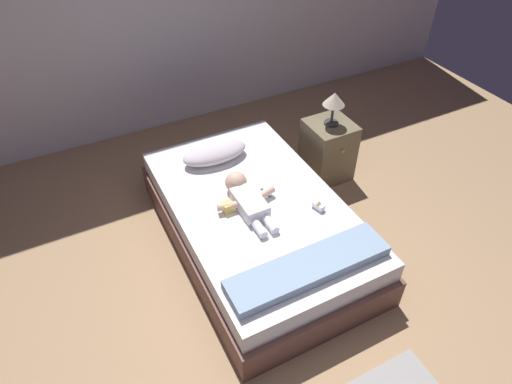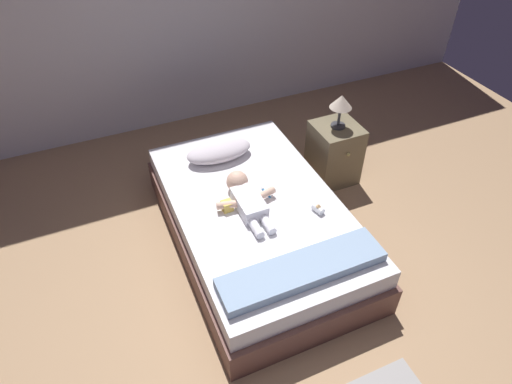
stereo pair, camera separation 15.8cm
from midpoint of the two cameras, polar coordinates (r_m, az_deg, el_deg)
The scene contains 11 objects.
ground_plane at distance 3.14m, azimuth 1.54°, elevation -18.93°, with size 8.00×8.00×0.00m, color tan.
wall_behind_bed at distance 4.63m, azimuth -17.48°, elevation 22.02°, with size 8.00×0.12×2.65m, color silver.
bed at distance 3.54m, azimuth -1.28°, elevation -3.90°, with size 1.24×2.07×0.43m.
pillow at distance 3.78m, azimuth -6.50°, elevation 5.01°, with size 0.56×0.28×0.14m.
baby at distance 3.33m, azimuth -2.66°, elevation -0.73°, with size 0.48×0.64×0.17m.
toothbrush at distance 3.46m, azimuth -0.20°, elevation 0.02°, with size 0.03×0.13×0.02m.
nightstand at distance 4.19m, azimuth 8.08°, elevation 5.31°, with size 0.40×0.43×0.57m.
lamp at distance 3.92m, azimuth 8.79°, elevation 11.41°, with size 0.19×0.19×0.31m.
blanket at distance 2.92m, azimuth 5.19°, elevation -9.58°, with size 1.12×0.27×0.07m.
toy_block at distance 3.30m, azimuth -5.00°, elevation -1.96°, with size 0.08×0.08×0.08m.
baby_bottle at distance 3.33m, azimuth 6.64°, elevation -1.81°, with size 0.08×0.10×0.08m.
Camera 1 is at (-0.85, -1.31, 2.72)m, focal length 31.29 mm.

